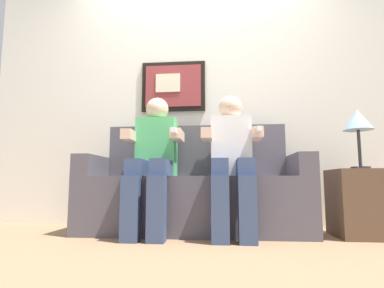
% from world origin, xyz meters
% --- Properties ---
extents(ground_plane, '(5.49, 5.49, 0.00)m').
position_xyz_m(ground_plane, '(0.00, 0.00, 0.00)').
color(ground_plane, '#8C6B4C').
extents(back_wall_assembly, '(4.22, 0.10, 2.60)m').
position_xyz_m(back_wall_assembly, '(-0.01, 0.76, 1.30)').
color(back_wall_assembly, silver).
rests_on(back_wall_assembly, ground_plane).
extents(couch, '(1.82, 0.58, 0.90)m').
position_xyz_m(couch, '(0.00, 0.33, 0.31)').
color(couch, '#514C56').
rests_on(couch, ground_plane).
extents(person_on_left, '(0.46, 0.56, 1.11)m').
position_xyz_m(person_on_left, '(-0.31, 0.16, 0.61)').
color(person_on_left, '#4CB266').
rests_on(person_on_left, ground_plane).
extents(person_on_right, '(0.46, 0.56, 1.11)m').
position_xyz_m(person_on_right, '(0.31, 0.16, 0.61)').
color(person_on_right, white).
rests_on(person_on_right, ground_plane).
extents(side_table_right, '(0.40, 0.40, 0.50)m').
position_xyz_m(side_table_right, '(1.26, 0.22, 0.25)').
color(side_table_right, brown).
rests_on(side_table_right, ground_plane).
extents(table_lamp, '(0.22, 0.22, 0.46)m').
position_xyz_m(table_lamp, '(1.27, 0.21, 0.86)').
color(table_lamp, '#333338').
rests_on(table_lamp, side_table_right).
extents(spare_remote_on_table, '(0.04, 0.13, 0.02)m').
position_xyz_m(spare_remote_on_table, '(1.25, 0.21, 0.51)').
color(spare_remote_on_table, white).
rests_on(spare_remote_on_table, side_table_right).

